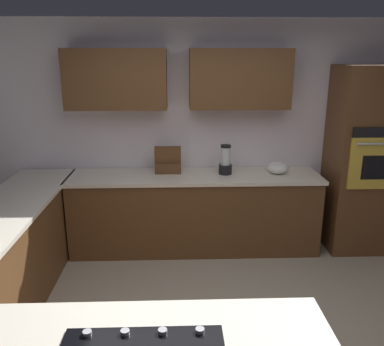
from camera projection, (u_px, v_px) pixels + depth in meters
name	position (u px, v px, depth m)	size (l,w,h in m)	color
wall_back	(196.00, 122.00, 4.71)	(6.00, 0.44, 2.60)	silver
lower_cabinets_back	(194.00, 214.00, 4.68)	(2.80, 0.60, 0.86)	brown
countertop_back	(195.00, 177.00, 4.56)	(2.84, 0.64, 0.04)	silver
lower_cabinets_side	(2.00, 267.00, 3.50)	(0.60, 2.90, 0.86)	brown
wall_oven	(366.00, 160.00, 4.57)	(0.80, 0.66, 2.10)	brown
blender	(225.00, 162.00, 4.55)	(0.15, 0.15, 0.33)	black
mixing_bowl	(278.00, 168.00, 4.60)	(0.23, 0.23, 0.13)	white
spice_rack	(168.00, 160.00, 4.57)	(0.30, 0.11, 0.31)	brown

